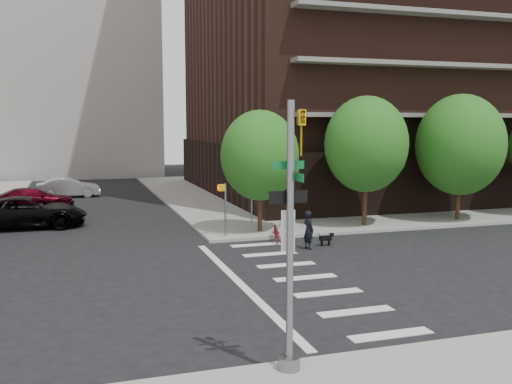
# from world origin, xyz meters

# --- Properties ---
(ground) EXTENTS (120.00, 120.00, 0.00)m
(ground) POSITION_xyz_m (0.00, 0.00, 0.00)
(ground) COLOR black
(ground) RESTS_ON ground
(sidewalk_ne) EXTENTS (39.00, 33.00, 0.15)m
(sidewalk_ne) POSITION_xyz_m (20.50, 23.50, 0.07)
(sidewalk_ne) COLOR gray
(sidewalk_ne) RESTS_ON ground
(crosswalk) EXTENTS (3.85, 13.00, 0.01)m
(crosswalk) POSITION_xyz_m (2.21, -0.00, 0.01)
(crosswalk) COLOR silver
(crosswalk) RESTS_ON ground
(tree_a) EXTENTS (4.00, 4.00, 5.90)m
(tree_a) POSITION_xyz_m (4.00, 8.50, 4.04)
(tree_a) COLOR #301E11
(tree_a) RESTS_ON sidewalk_ne
(tree_b) EXTENTS (4.50, 4.50, 6.65)m
(tree_b) POSITION_xyz_m (10.00, 8.50, 4.54)
(tree_b) COLOR #301E11
(tree_b) RESTS_ON sidewalk_ne
(tree_c) EXTENTS (5.00, 5.00, 6.80)m
(tree_c) POSITION_xyz_m (16.00, 8.50, 4.45)
(tree_c) COLOR #301E11
(tree_c) RESTS_ON sidewalk_ne
(traffic_signal) EXTENTS (0.90, 0.75, 6.00)m
(traffic_signal) POSITION_xyz_m (-0.47, -7.49, 2.70)
(traffic_signal) COLOR slate
(traffic_signal) RESTS_ON sidewalk_s
(pedestrian_signal) EXTENTS (2.18, 0.67, 2.60)m
(pedestrian_signal) POSITION_xyz_m (2.32, 7.92, 1.85)
(pedestrian_signal) COLOR slate
(pedestrian_signal) RESTS_ON sidewalk_ne
(parked_car_black) EXTENTS (3.03, 6.26, 1.72)m
(parked_car_black) POSITION_xyz_m (-7.51, 13.95, 0.86)
(parked_car_black) COLOR black
(parked_car_black) RESTS_ON ground
(parked_car_maroon) EXTENTS (2.41, 5.20, 1.47)m
(parked_car_maroon) POSITION_xyz_m (-7.62, 20.74, 0.74)
(parked_car_maroon) COLOR #3F020E
(parked_car_maroon) RESTS_ON ground
(parked_car_silver) EXTENTS (1.92, 4.75, 1.53)m
(parked_car_silver) POSITION_xyz_m (-5.50, 26.92, 0.77)
(parked_car_silver) COLOR silver
(parked_car_silver) RESTS_ON ground
(scooter) EXTENTS (1.07, 1.97, 0.98)m
(scooter) POSITION_xyz_m (4.19, 6.50, 0.49)
(scooter) COLOR maroon
(scooter) RESTS_ON ground
(dog_walker) EXTENTS (0.71, 0.55, 1.75)m
(dog_walker) POSITION_xyz_m (5.01, 4.48, 0.88)
(dog_walker) COLOR black
(dog_walker) RESTS_ON ground
(dog) EXTENTS (0.68, 0.19, 0.58)m
(dog) POSITION_xyz_m (6.07, 4.87, 0.37)
(dog) COLOR black
(dog) RESTS_ON ground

